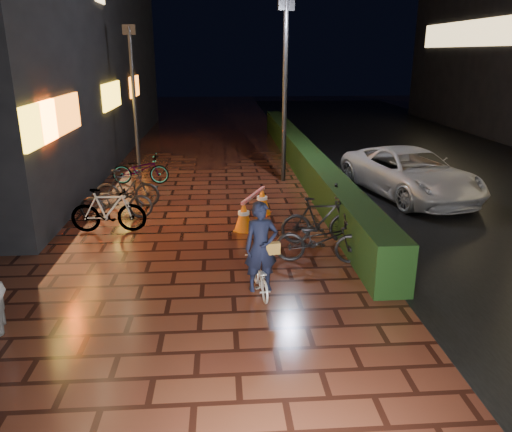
{
  "coord_description": "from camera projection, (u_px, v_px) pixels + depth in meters",
  "views": [
    {
      "loc": [
        0.39,
        -9.51,
        4.05
      ],
      "look_at": [
        1.03,
        -0.53,
        1.1
      ],
      "focal_mm": 35.0,
      "sensor_mm": 36.0,
      "label": 1
    }
  ],
  "objects": [
    {
      "name": "asphalt_road",
      "position": [
        497.0,
        189.0,
        15.59
      ],
      "size": [
        11.0,
        60.0,
        0.01
      ],
      "primitive_type": "cube",
      "color": "black",
      "rests_on": "ground"
    },
    {
      "name": "ground",
      "position": [
        204.0,
        260.0,
        10.25
      ],
      "size": [
        80.0,
        80.0,
        0.0
      ],
      "primitive_type": "plane",
      "color": "#381911",
      "rests_on": "ground"
    },
    {
      "name": "parked_bikes_storefront",
      "position": [
        125.0,
        190.0,
        13.57
      ],
      "size": [
        1.93,
        5.19,
        1.06
      ],
      "color": "black",
      "rests_on": "ground"
    },
    {
      "name": "lamp_post_hedge",
      "position": [
        285.0,
        85.0,
        15.62
      ],
      "size": [
        0.53,
        0.24,
        5.62
      ],
      "color": "black",
      "rests_on": "ground"
    },
    {
      "name": "parked_bikes_hedge",
      "position": [
        320.0,
        230.0,
        10.46
      ],
      "size": [
        2.04,
        1.77,
        1.06
      ],
      "color": "black",
      "rests_on": "ground"
    },
    {
      "name": "cyclist",
      "position": [
        261.0,
        261.0,
        8.61
      ],
      "size": [
        0.64,
        1.23,
        1.7
      ],
      "color": "white",
      "rests_on": "ground"
    },
    {
      "name": "lamp_post_sf",
      "position": [
        134.0,
        92.0,
        17.46
      ],
      "size": [
        0.47,
        0.18,
        4.95
      ],
      "color": "black",
      "rests_on": "ground"
    },
    {
      "name": "traffic_barrier",
      "position": [
        253.0,
        208.0,
        12.45
      ],
      "size": [
        1.06,
        1.77,
        0.73
      ],
      "color": "orange",
      "rests_on": "ground"
    },
    {
      "name": "hedge",
      "position": [
        302.0,
        157.0,
        17.89
      ],
      "size": [
        0.7,
        20.0,
        1.0
      ],
      "primitive_type": "cube",
      "color": "black",
      "rests_on": "ground"
    },
    {
      "name": "cart_assembly",
      "position": [
        341.0,
        200.0,
        12.37
      ],
      "size": [
        0.63,
        0.65,
        1.09
      ],
      "color": "black",
      "rests_on": "ground"
    },
    {
      "name": "van",
      "position": [
        410.0,
        173.0,
        14.6
      ],
      "size": [
        3.38,
        5.36,
        1.38
      ],
      "primitive_type": "imported",
      "rotation": [
        0.0,
        0.0,
        0.23
      ],
      "color": "silver",
      "rests_on": "ground"
    }
  ]
}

